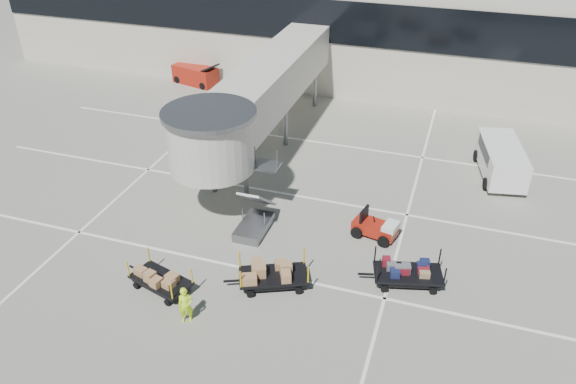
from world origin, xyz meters
name	(u,v)px	position (x,y,z in m)	size (l,w,h in m)	color
ground	(242,299)	(0.00, 0.00, 0.00)	(140.00, 140.00, 0.00)	#A7A395
lane_markings	(293,192)	(-0.67, 9.33, 0.01)	(40.00, 30.00, 0.02)	white
terminal	(372,29)	(-0.35, 29.94, 4.11)	(64.00, 12.11, 15.20)	beige
jet_bridge	(256,98)	(-3.97, 12.26, 4.28)	(5.70, 20.40, 6.03)	beige
baggage_tug	(376,228)	(4.72, 6.52, 0.54)	(2.43, 1.85, 1.48)	#9B1B0E
suitcase_cart	(407,274)	(6.73, 3.35, 0.55)	(3.88, 2.27, 1.49)	black
box_cart_near	(272,275)	(0.95, 1.30, 0.60)	(3.82, 2.68, 1.50)	black
box_cart_far	(162,280)	(-3.69, -0.50, 0.52)	(3.53, 2.13, 1.36)	black
ground_worker	(186,305)	(-1.69, -2.00, 0.88)	(0.64, 0.42, 1.76)	#C2F71A
minivan	(501,157)	(10.61, 15.21, 1.20)	(3.14, 5.61, 2.01)	white
belt_loader	(195,75)	(-13.84, 23.43, 0.75)	(4.34, 2.52, 1.97)	#9B1B0E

